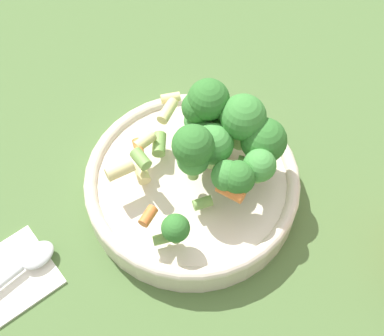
# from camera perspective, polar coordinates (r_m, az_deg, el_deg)

# --- Properties ---
(ground_plane) EXTENTS (3.00, 3.00, 0.00)m
(ground_plane) POSITION_cam_1_polar(r_m,az_deg,el_deg) (0.58, 0.00, -2.72)
(ground_plane) COLOR #4C6B38
(bowl) EXTENTS (0.23, 0.23, 0.04)m
(bowl) POSITION_cam_1_polar(r_m,az_deg,el_deg) (0.57, 0.00, -1.68)
(bowl) COLOR beige
(bowl) RESTS_ON ground_plane
(pasta_salad) EXTENTS (0.17, 0.18, 0.09)m
(pasta_salad) POSITION_cam_1_polar(r_m,az_deg,el_deg) (0.52, 2.84, 3.17)
(pasta_salad) COLOR #8CB766
(pasta_salad) RESTS_ON bowl
(spoon) EXTENTS (0.12, 0.14, 0.01)m
(spoon) POSITION_cam_1_polar(r_m,az_deg,el_deg) (0.56, -18.97, -11.01)
(spoon) COLOR silver
(spoon) RESTS_ON napkin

